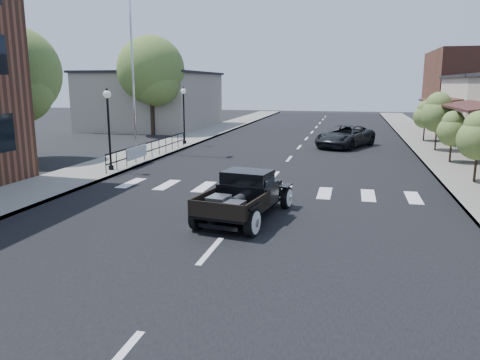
# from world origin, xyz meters

# --- Properties ---
(ground) EXTENTS (120.00, 120.00, 0.00)m
(ground) POSITION_xyz_m (0.00, 0.00, 0.00)
(ground) COLOR black
(ground) RESTS_ON ground
(road) EXTENTS (14.00, 80.00, 0.02)m
(road) POSITION_xyz_m (0.00, 15.00, 0.01)
(road) COLOR black
(road) RESTS_ON ground
(road_markings) EXTENTS (12.00, 60.00, 0.06)m
(road_markings) POSITION_xyz_m (0.00, 10.00, 0.00)
(road_markings) COLOR silver
(road_markings) RESTS_ON ground
(sidewalk_left) EXTENTS (3.00, 80.00, 0.15)m
(sidewalk_left) POSITION_xyz_m (-8.50, 15.00, 0.07)
(sidewalk_left) COLOR gray
(sidewalk_left) RESTS_ON ground
(sidewalk_right) EXTENTS (3.00, 80.00, 0.15)m
(sidewalk_right) POSITION_xyz_m (8.50, 15.00, 0.07)
(sidewalk_right) COLOR gray
(sidewalk_right) RESTS_ON ground
(low_building_left) EXTENTS (10.00, 12.00, 5.00)m
(low_building_left) POSITION_xyz_m (-15.00, 28.00, 2.50)
(low_building_left) COLOR gray
(low_building_left) RESTS_ON ground
(railing) EXTENTS (0.08, 10.00, 1.00)m
(railing) POSITION_xyz_m (-7.30, 10.00, 0.65)
(railing) COLOR black
(railing) RESTS_ON sidewalk_left
(banner) EXTENTS (0.04, 2.20, 0.60)m
(banner) POSITION_xyz_m (-7.22, 8.00, 0.45)
(banner) COLOR silver
(banner) RESTS_ON sidewalk_left
(lamp_post_b) EXTENTS (0.36, 0.36, 3.78)m
(lamp_post_b) POSITION_xyz_m (-7.60, 6.00, 2.04)
(lamp_post_b) COLOR black
(lamp_post_b) RESTS_ON sidewalk_left
(lamp_post_c) EXTENTS (0.36, 0.36, 3.78)m
(lamp_post_c) POSITION_xyz_m (-7.60, 16.00, 2.04)
(lamp_post_c) COLOR black
(lamp_post_c) RESTS_ON sidewalk_left
(flagpole) EXTENTS (0.12, 0.12, 11.74)m
(flagpole) POSITION_xyz_m (-9.20, 12.00, 6.02)
(flagpole) COLOR silver
(flagpole) RESTS_ON sidewalk_left
(big_tree_near) EXTENTS (4.82, 4.82, 7.08)m
(big_tree_near) POSITION_xyz_m (-14.00, 8.00, 3.54)
(big_tree_near) COLOR #536E2F
(big_tree_near) RESTS_ON ground
(big_tree_far) EXTENTS (5.37, 5.37, 7.88)m
(big_tree_far) POSITION_xyz_m (-12.50, 22.00, 3.94)
(big_tree_far) COLOR #536E2F
(big_tree_far) RESTS_ON ground
(small_tree_b) EXTENTS (1.67, 1.67, 2.79)m
(small_tree_b) POSITION_xyz_m (8.30, 7.00, 1.55)
(small_tree_b) COLOR #577033
(small_tree_b) RESTS_ON sidewalk_right
(small_tree_c) EXTENTS (1.51, 1.51, 2.51)m
(small_tree_c) POSITION_xyz_m (8.30, 12.13, 1.41)
(small_tree_c) COLOR #577033
(small_tree_c) RESTS_ON sidewalk_right
(small_tree_d) EXTENTS (2.01, 2.01, 3.35)m
(small_tree_d) POSITION_xyz_m (8.30, 16.70, 1.83)
(small_tree_d) COLOR #577033
(small_tree_d) RESTS_ON sidewalk_right
(small_tree_e) EXTENTS (1.62, 1.62, 2.71)m
(small_tree_e) POSITION_xyz_m (8.30, 21.60, 1.50)
(small_tree_e) COLOR #577033
(small_tree_e) RESTS_ON sidewalk_right
(hotrod_pickup) EXTENTS (2.74, 4.66, 1.52)m
(hotrod_pickup) POSITION_xyz_m (0.20, -0.01, 0.76)
(hotrod_pickup) COLOR black
(hotrod_pickup) RESTS_ON ground
(second_car) EXTENTS (4.26, 5.64, 1.42)m
(second_car) POSITION_xyz_m (2.90, 17.72, 0.71)
(second_car) COLOR black
(second_car) RESTS_ON ground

